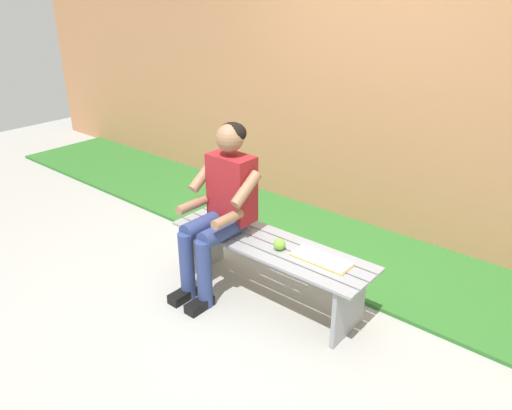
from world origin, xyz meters
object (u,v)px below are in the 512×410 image
bench_near (269,257)px  book_open (321,259)px  apple (279,244)px  person_seated (221,203)px

bench_near → book_open: size_ratio=3.81×
bench_near → book_open: bearing=-175.3°
apple → person_seated: bearing=8.4°
apple → book_open: size_ratio=0.21×
bench_near → person_seated: 0.53m
person_seated → apple: person_seated is taller
bench_near → apple: size_ratio=18.56×
bench_near → book_open: (-0.42, -0.03, 0.12)m
book_open → apple: bearing=11.4°
apple → book_open: (-0.31, -0.06, -0.03)m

